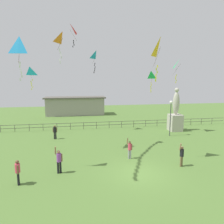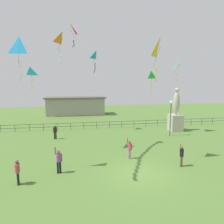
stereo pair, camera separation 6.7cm
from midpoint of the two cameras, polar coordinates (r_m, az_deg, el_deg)
ground_plane at (r=15.06m, az=7.87°, el=-17.21°), size 80.00×80.00×0.00m
statue_monument at (r=27.53m, az=17.86°, el=-1.33°), size 1.59×1.59×5.75m
lamppost at (r=24.47m, az=16.60°, el=0.46°), size 0.36×0.36×4.31m
person_0 at (r=14.45m, az=-25.80°, el=-15.09°), size 0.31×0.48×1.66m
person_1 at (r=15.06m, az=-15.27°, el=-13.22°), size 0.55×0.32×2.03m
person_2 at (r=23.54m, az=-16.30°, el=-5.37°), size 0.49×0.30×1.62m
person_3 at (r=17.16m, az=5.03°, el=-10.46°), size 0.49×0.29×1.84m
person_4 at (r=16.56m, az=19.46°, el=-11.58°), size 0.49×0.32×1.90m
kite_0 at (r=15.54m, az=-25.27°, el=16.58°), size 0.97×0.72×2.99m
kite_1 at (r=26.10m, az=19.09°, el=12.84°), size 1.36×1.13×2.99m
kite_2 at (r=25.56m, az=-4.68°, el=15.87°), size 1.06×1.06×2.72m
kite_3 at (r=18.79m, az=-14.23°, el=19.81°), size 1.01×1.14×2.67m
kite_4 at (r=25.88m, az=-22.80°, el=10.63°), size 1.10×1.10×2.75m
kite_5 at (r=25.31m, az=-12.16°, el=22.19°), size 1.19×0.83×2.63m
kite_6 at (r=16.23m, az=13.70°, el=17.49°), size 0.95×0.97×3.40m
kite_7 at (r=24.96m, az=11.14°, el=10.17°), size 0.97×0.90×2.65m
waterfront_railing at (r=27.80m, az=-1.27°, el=-3.43°), size 36.02×0.06×0.95m
pavilion_building at (r=39.17m, az=-10.59°, el=1.79°), size 11.59×3.82×3.53m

